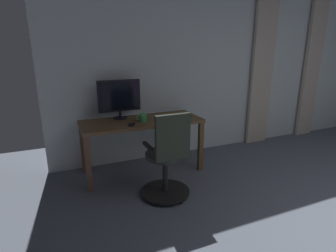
% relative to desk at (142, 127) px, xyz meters
% --- Properties ---
extents(back_room_partition, '(5.91, 0.10, 2.78)m').
position_rel_desk_xyz_m(back_room_partition, '(-1.76, -0.46, 0.76)').
color(back_room_partition, silver).
rests_on(back_room_partition, ground).
extents(curtain_left_panel, '(0.36, 0.06, 2.46)m').
position_rel_desk_xyz_m(curtain_left_panel, '(-3.40, -0.35, 0.60)').
color(curtain_left_panel, '#C1AF9C').
rests_on(curtain_left_panel, ground).
extents(curtain_right_panel, '(0.41, 0.06, 2.46)m').
position_rel_desk_xyz_m(curtain_right_panel, '(-2.24, -0.35, 0.60)').
color(curtain_right_panel, '#C1AF9C').
rests_on(curtain_right_panel, ground).
extents(desk, '(1.55, 0.63, 0.72)m').
position_rel_desk_xyz_m(desk, '(0.00, 0.00, 0.00)').
color(desk, brown).
rests_on(desk, ground).
extents(office_chair, '(0.56, 0.56, 1.00)m').
position_rel_desk_xyz_m(office_chair, '(-0.05, 0.76, -0.18)').
color(office_chair, black).
rests_on(office_chair, ground).
extents(computer_monitor, '(0.56, 0.18, 0.51)m').
position_rel_desk_xyz_m(computer_monitor, '(0.23, -0.20, 0.38)').
color(computer_monitor, black).
rests_on(computer_monitor, desk).
extents(computer_keyboard, '(0.42, 0.13, 0.02)m').
position_rel_desk_xyz_m(computer_keyboard, '(-0.46, 0.06, 0.10)').
color(computer_keyboard, '#232328').
rests_on(computer_keyboard, desk).
extents(cell_phone_by_monitor, '(0.12, 0.16, 0.01)m').
position_rel_desk_xyz_m(cell_phone_by_monitor, '(0.18, 0.18, 0.10)').
color(cell_phone_by_monitor, black).
rests_on(cell_phone_by_monitor, desk).
extents(mug_coffee, '(0.14, 0.09, 0.11)m').
position_rel_desk_xyz_m(mug_coffee, '(0.01, 0.08, 0.15)').
color(mug_coffee, '#3D9951').
rests_on(mug_coffee, desk).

